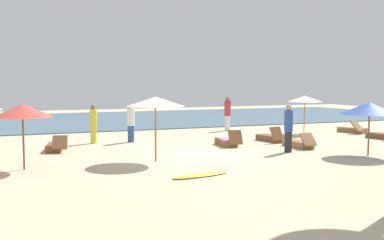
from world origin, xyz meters
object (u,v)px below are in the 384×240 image
object	(u,v)px
person_4	(93,124)
lounger_0	(383,136)
lounger_2	(227,142)
person_2	(288,128)
umbrella_3	(370,108)
umbrella_4	(155,102)
person_0	(228,113)
lounger_3	(299,143)
umbrella_1	(305,99)
lounger_4	(353,130)
surfboard	(200,175)
person_1	(131,123)
lounger_6	(271,138)
umbrella_2	(22,111)
lounger_1	(55,147)

from	to	relation	value
person_4	lounger_0	bearing A→B (deg)	-15.72
lounger_2	person_2	size ratio (longest dim) A/B	0.91
umbrella_3	person_4	distance (m)	11.69
lounger_0	person_4	xyz separation A→B (m)	(-13.35, 3.76, 0.72)
umbrella_4	person_0	bearing A→B (deg)	49.96
umbrella_4	lounger_3	world-z (taller)	umbrella_4
umbrella_1	lounger_4	world-z (taller)	umbrella_1
lounger_2	person_2	bearing A→B (deg)	-60.40
person_2	person_4	distance (m)	8.68
lounger_4	surfboard	distance (m)	14.37
lounger_2	lounger_4	size ratio (longest dim) A/B	0.95
lounger_2	person_1	xyz separation A→B (m)	(-3.55, 2.78, 0.71)
lounger_6	person_1	xyz separation A→B (m)	(-6.14, 2.24, 0.72)
lounger_2	umbrella_3	bearing A→B (deg)	-48.90
person_1	umbrella_4	bearing A→B (deg)	-95.13
lounger_0	person_4	bearing A→B (deg)	164.28
person_0	person_1	xyz separation A→B (m)	(-6.38, -2.83, -0.09)
lounger_0	person_0	bearing A→B (deg)	129.79
umbrella_4	person_0	distance (m)	10.71
lounger_0	lounger_3	xyz separation A→B (m)	(-5.49, -0.84, -0.00)
person_1	person_4	xyz separation A→B (m)	(-1.67, 0.23, -0.00)
lounger_2	person_4	size ratio (longest dim) A/B	0.98
umbrella_2	lounger_6	bearing A→B (deg)	15.24
umbrella_1	umbrella_4	size ratio (longest dim) A/B	0.90
umbrella_1	person_2	world-z (taller)	umbrella_1
lounger_1	lounger_2	world-z (taller)	lounger_2
umbrella_3	person_4	xyz separation A→B (m)	(-9.03, 7.37, -0.90)
lounger_1	surfboard	xyz separation A→B (m)	(3.48, -6.76, -0.13)
lounger_1	person_1	xyz separation A→B (m)	(3.52, 1.52, 0.72)
lounger_2	lounger_6	world-z (taller)	lounger_6
umbrella_4	person_1	world-z (taller)	umbrella_4
lounger_4	lounger_2	bearing A→B (deg)	-166.88
lounger_2	lounger_6	xyz separation A→B (m)	(2.59, 0.54, -0.01)
lounger_1	lounger_0	bearing A→B (deg)	-7.52
person_0	person_4	distance (m)	8.46
umbrella_1	umbrella_2	xyz separation A→B (m)	(-14.42, -5.26, 0.01)
umbrella_2	lounger_1	size ratio (longest dim) A/B	1.17
lounger_3	umbrella_2	bearing A→B (deg)	-175.53
person_0	person_1	bearing A→B (deg)	-156.03
umbrella_3	lounger_4	xyz separation A→B (m)	(4.85, 6.37, -1.62)
lounger_3	surfboard	bearing A→B (deg)	-147.82
lounger_6	person_4	world-z (taller)	person_4
lounger_4	person_2	xyz separation A→B (m)	(-7.21, -4.56, 0.79)
umbrella_4	person_4	world-z (taller)	umbrella_4
umbrella_1	umbrella_4	bearing A→B (deg)	-152.00
lounger_1	lounger_6	xyz separation A→B (m)	(9.66, -0.72, 0.00)
umbrella_2	lounger_3	xyz separation A→B (m)	(11.00, 0.86, -1.71)
umbrella_2	person_1	bearing A→B (deg)	47.33
lounger_3	person_2	size ratio (longest dim) A/B	0.90
umbrella_1	person_0	bearing A→B (deg)	139.10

